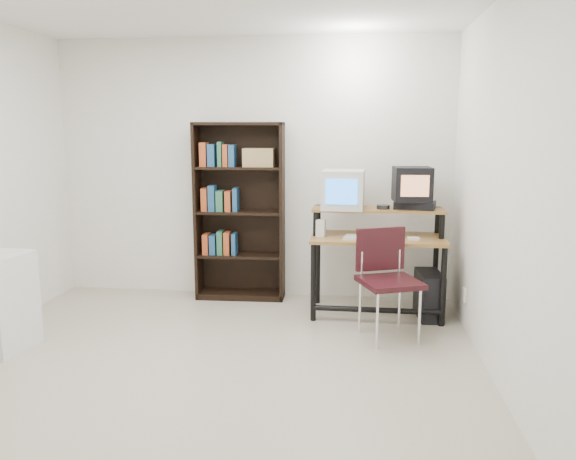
# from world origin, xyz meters

# --- Properties ---
(floor) EXTENTS (4.00, 4.00, 0.01)m
(floor) POSITION_xyz_m (0.00, 0.00, -0.01)
(floor) COLOR #BEB59E
(floor) RESTS_ON ground
(back_wall) EXTENTS (4.00, 0.01, 2.60)m
(back_wall) POSITION_xyz_m (0.00, 2.00, 1.30)
(back_wall) COLOR white
(back_wall) RESTS_ON floor
(front_wall) EXTENTS (4.00, 0.01, 2.60)m
(front_wall) POSITION_xyz_m (0.00, -2.00, 1.30)
(front_wall) COLOR white
(front_wall) RESTS_ON floor
(right_wall) EXTENTS (0.01, 4.00, 2.60)m
(right_wall) POSITION_xyz_m (2.00, 0.00, 1.30)
(right_wall) COLOR white
(right_wall) RESTS_ON floor
(computer_desk) EXTENTS (1.22, 0.62, 0.98)m
(computer_desk) POSITION_xyz_m (1.25, 1.48, 0.69)
(computer_desk) COLOR olive
(computer_desk) RESTS_ON floor
(crt_monitor) EXTENTS (0.40, 0.41, 0.36)m
(crt_monitor) POSITION_xyz_m (0.93, 1.58, 1.15)
(crt_monitor) COLOR beige
(crt_monitor) RESTS_ON computer_desk
(vcr) EXTENTS (0.41, 0.33, 0.08)m
(vcr) POSITION_xyz_m (1.59, 1.59, 1.01)
(vcr) COLOR black
(vcr) RESTS_ON computer_desk
(crt_tv) EXTENTS (0.35, 0.35, 0.31)m
(crt_tv) POSITION_xyz_m (1.55, 1.59, 1.21)
(crt_tv) COLOR black
(crt_tv) RESTS_ON vcr
(cd_spindle) EXTENTS (0.13, 0.13, 0.05)m
(cd_spindle) POSITION_xyz_m (1.30, 1.53, 0.99)
(cd_spindle) COLOR #26262B
(cd_spindle) RESTS_ON computer_desk
(keyboard) EXTENTS (0.50, 0.29, 0.03)m
(keyboard) POSITION_xyz_m (1.18, 1.33, 0.74)
(keyboard) COLOR beige
(keyboard) RESTS_ON computer_desk
(mousepad) EXTENTS (0.24, 0.20, 0.01)m
(mousepad) POSITION_xyz_m (1.54, 1.37, 0.72)
(mousepad) COLOR black
(mousepad) RESTS_ON computer_desk
(mouse) EXTENTS (0.11, 0.07, 0.03)m
(mouse) POSITION_xyz_m (1.56, 1.35, 0.74)
(mouse) COLOR white
(mouse) RESTS_ON mousepad
(desk_speaker) EXTENTS (0.09, 0.09, 0.17)m
(desk_speaker) POSITION_xyz_m (0.73, 1.41, 0.80)
(desk_speaker) COLOR beige
(desk_speaker) RESTS_ON computer_desk
(pc_tower) EXTENTS (0.24, 0.46, 0.42)m
(pc_tower) POSITION_xyz_m (1.73, 1.42, 0.21)
(pc_tower) COLOR black
(pc_tower) RESTS_ON floor
(school_chair) EXTENTS (0.58, 0.58, 0.90)m
(school_chair) POSITION_xyz_m (1.30, 0.90, 0.55)
(school_chair) COLOR black
(school_chair) RESTS_ON floor
(bookshelf) EXTENTS (0.89, 0.32, 1.77)m
(bookshelf) POSITION_xyz_m (-0.11, 1.86, 0.91)
(bookshelf) COLOR black
(bookshelf) RESTS_ON floor
(wall_outlet) EXTENTS (0.02, 0.08, 0.12)m
(wall_outlet) POSITION_xyz_m (1.99, 1.15, 0.30)
(wall_outlet) COLOR beige
(wall_outlet) RESTS_ON right_wall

